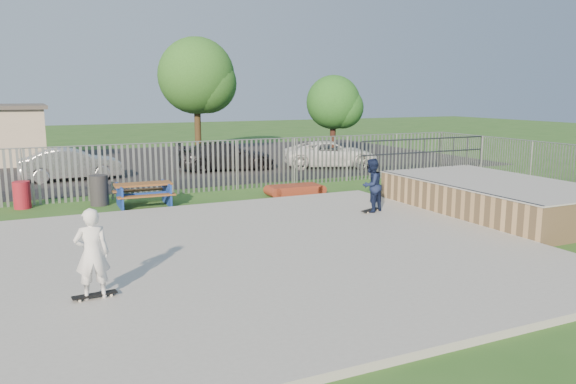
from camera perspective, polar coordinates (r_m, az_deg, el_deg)
name	(u,v)px	position (r m, az deg, el deg)	size (l,w,h in m)	color
ground	(224,260)	(13.37, -6.47, -6.85)	(120.00, 120.00, 0.00)	#2A571E
concrete_slab	(224,257)	(13.35, -6.48, -6.54)	(15.00, 12.00, 0.15)	#989893
quarter_pipe	(495,197)	(19.20, 20.27, -0.50)	(5.50, 7.05, 2.19)	tan
fence	(207,186)	(17.71, -8.27, 0.62)	(26.04, 16.02, 2.00)	gray
picnic_table	(144,194)	(19.94, -14.46, -0.25)	(1.95, 1.62, 0.81)	brown
funbox	(295,190)	(21.48, 0.72, 0.20)	(1.91, 1.00, 0.38)	maroon
trash_bin_red	(22,195)	(20.96, -25.42, -0.28)	(0.55, 0.55, 0.92)	maroon
trash_bin_grey	(99,190)	(20.55, -18.64, 0.17)	(0.63, 0.63, 1.05)	#27272A
parking_lot	(109,165)	(31.63, -17.68, 2.60)	(40.00, 18.00, 0.02)	black
car_silver	(71,164)	(26.76, -21.14, 2.66)	(1.50, 4.31, 1.42)	#BABBBF
car_dark	(226,156)	(28.37, -6.34, 3.66)	(1.98, 4.88, 1.41)	black
car_white	(331,154)	(29.37, 4.34, 3.85)	(2.25, 4.87, 1.35)	white
tree_mid	(196,76)	(35.45, -9.30, 11.56)	(4.67, 4.67, 7.21)	#45331B
tree_right	(333,102)	(33.53, 4.62, 9.05)	(3.17, 3.17, 4.88)	#381E16
skateboard_a	(371,210)	(17.97, 8.40, -1.87)	(0.82, 0.49, 0.08)	black
skateboard_b	(95,296)	(11.08, -19.04, -9.96)	(0.81, 0.27, 0.08)	black
skater_navy	(371,185)	(17.83, 8.46, 0.67)	(0.82, 0.64, 1.69)	#121C3A
skater_white	(92,254)	(10.84, -19.29, -5.94)	(0.62, 0.41, 1.69)	white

